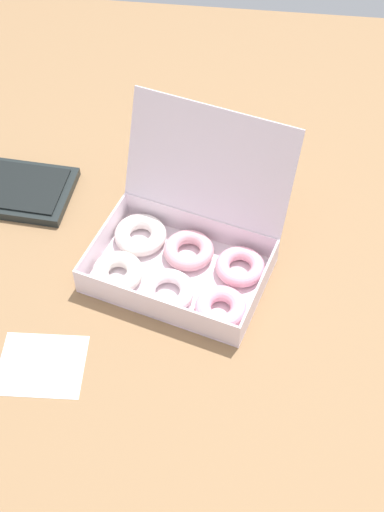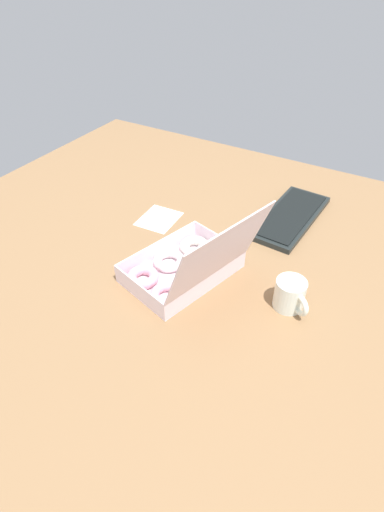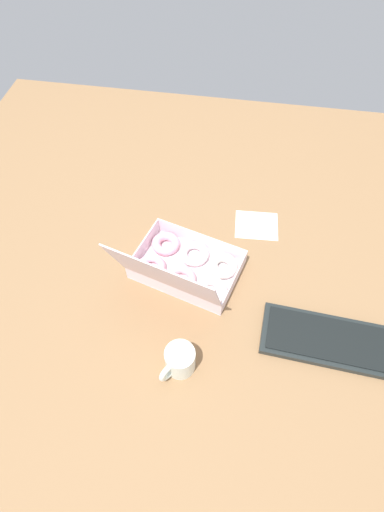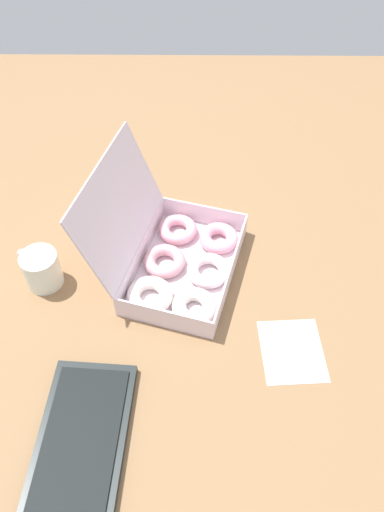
{
  "view_description": "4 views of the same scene",
  "coord_description": "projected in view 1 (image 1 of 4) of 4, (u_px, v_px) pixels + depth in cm",
  "views": [
    {
      "loc": [
        6.81,
        -76.59,
        100.8
      ],
      "look_at": [
        -2.6,
        1.98,
        5.16
      ],
      "focal_mm": 50.0,
      "sensor_mm": 36.0,
      "label": 1
    },
    {
      "loc": [
        66.57,
        46.35,
        75.55
      ],
      "look_at": [
        -7.89,
        3.07,
        5.03
      ],
      "focal_mm": 28.0,
      "sensor_mm": 36.0,
      "label": 2
    },
    {
      "loc": [
        -17.08,
        67.91,
        102.01
      ],
      "look_at": [
        -6.01,
        -0.76,
        4.4
      ],
      "focal_mm": 28.0,
      "sensor_mm": 36.0,
      "label": 3
    },
    {
      "loc": [
        -73.49,
        -0.64,
        85.71
      ],
      "look_at": [
        -3.66,
        0.0,
        3.53
      ],
      "focal_mm": 35.0,
      "sensor_mm": 36.0,
      "label": 4
    }
  ],
  "objects": [
    {
      "name": "ground_plane",
      "position": [
        205.0,
        288.0,
        1.27
      ],
      "size": [
        180.0,
        180.0,
        2.0
      ],
      "primitive_type": "cube",
      "color": "#926C47"
    },
    {
      "name": "donut_box",
      "position": [
        180.0,
        256.0,
        1.26
      ],
      "size": [
        36.89,
        35.04,
        25.25
      ],
      "color": "white",
      "rests_on": "ground_plane"
    },
    {
      "name": "paper_napkin",
      "position": [
        42.0,
        365.0,
        1.16
      ],
      "size": [
        14.67,
        12.71,
        0.15
      ],
      "primitive_type": "cube",
      "rotation": [
        0.0,
        0.0,
        0.06
      ],
      "color": "white",
      "rests_on": "ground_plane"
    },
    {
      "name": "coffee_mug",
      "position": [
        183.0,
        144.0,
        1.44
      ],
      "size": [
        8.55,
        10.21,
        8.24
      ],
      "color": "white",
      "rests_on": "ground_plane"
    }
  ]
}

